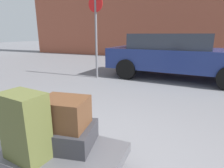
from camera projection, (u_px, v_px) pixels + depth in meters
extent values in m
cube|color=#4C4C51|center=(64.00, 155.00, 1.76)|extent=(1.10, 0.72, 0.10)
cylinder|color=black|center=(110.00, 164.00, 1.89)|extent=(0.24, 0.06, 0.24)
cylinder|color=black|center=(52.00, 147.00, 2.16)|extent=(0.24, 0.06, 0.24)
cube|color=#2D2D33|center=(66.00, 135.00, 1.82)|extent=(0.62, 0.54, 0.20)
cube|color=#4C5128|center=(25.00, 127.00, 1.57)|extent=(0.41, 0.30, 0.60)
cube|color=#51331E|center=(64.00, 112.00, 1.76)|extent=(0.48, 0.41, 0.28)
cube|color=navy|center=(177.00, 59.00, 5.96)|extent=(4.41, 2.09, 0.64)
cube|color=#2D333D|center=(170.00, 41.00, 5.92)|extent=(2.51, 1.75, 0.46)
cylinder|color=black|center=(224.00, 68.00, 6.17)|extent=(0.65, 0.26, 0.64)
cylinder|color=black|center=(142.00, 62.00, 7.38)|extent=(0.65, 0.26, 0.64)
cylinder|color=black|center=(126.00, 69.00, 5.91)|extent=(0.65, 0.26, 0.64)
cylinder|color=slate|center=(96.00, 38.00, 5.87)|extent=(0.07, 0.07, 2.55)
cylinder|color=red|center=(95.00, 4.00, 5.61)|extent=(0.50, 0.07, 0.50)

